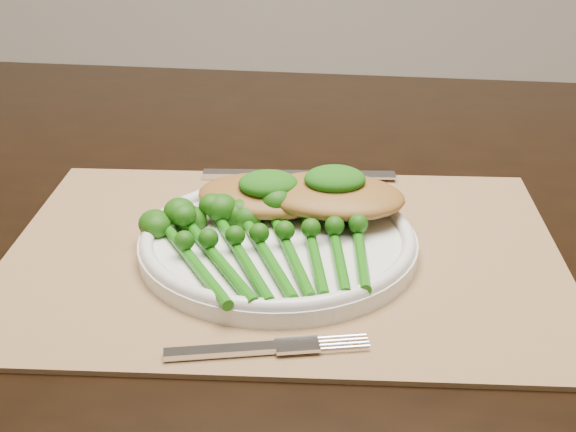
{
  "coord_description": "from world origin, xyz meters",
  "views": [
    {
      "loc": [
        -0.03,
        -0.88,
        1.09
      ],
      "look_at": [
        -0.04,
        -0.24,
        0.78
      ],
      "focal_mm": 50.0,
      "sensor_mm": 36.0,
      "label": 1
    }
  ],
  "objects_px": {
    "dinner_plate": "(278,241)",
    "chicken_fillet_left": "(267,195)",
    "broccolini_bundle": "(278,254)",
    "placemat": "(283,254)"
  },
  "relations": [
    {
      "from": "dinner_plate",
      "to": "chicken_fillet_left",
      "type": "bearing_deg",
      "value": 101.76
    },
    {
      "from": "dinner_plate",
      "to": "broccolini_bundle",
      "type": "bearing_deg",
      "value": -87.5
    },
    {
      "from": "broccolini_bundle",
      "to": "placemat",
      "type": "bearing_deg",
      "value": 72.17
    },
    {
      "from": "broccolini_bundle",
      "to": "dinner_plate",
      "type": "bearing_deg",
      "value": 79.09
    },
    {
      "from": "dinner_plate",
      "to": "chicken_fillet_left",
      "type": "relative_size",
      "value": 1.87
    },
    {
      "from": "placemat",
      "to": "broccolini_bundle",
      "type": "height_order",
      "value": "broccolini_bundle"
    },
    {
      "from": "placemat",
      "to": "dinner_plate",
      "type": "bearing_deg",
      "value": -173.78
    },
    {
      "from": "chicken_fillet_left",
      "to": "broccolini_bundle",
      "type": "distance_m",
      "value": 0.1
    },
    {
      "from": "chicken_fillet_left",
      "to": "broccolini_bundle",
      "type": "relative_size",
      "value": 0.61
    },
    {
      "from": "dinner_plate",
      "to": "chicken_fillet_left",
      "type": "distance_m",
      "value": 0.06
    }
  ]
}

